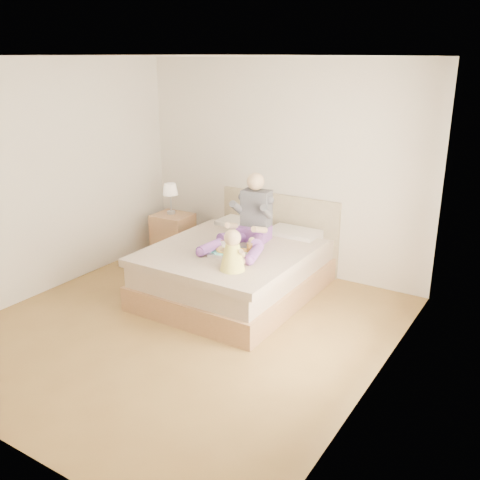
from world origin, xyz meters
The scene contains 7 objects.
room centered at (0.08, 0.01, 1.51)m, with size 4.02×4.22×2.71m.
bed centered at (0.00, 1.08, 0.32)m, with size 1.70×2.18×1.00m.
nightstand centered at (-1.44, 1.63, 0.31)m, with size 0.52×0.47×0.61m.
lamp centered at (-1.48, 1.66, 0.94)m, with size 0.21×0.21×0.43m.
adult centered at (0.09, 1.19, 0.86)m, with size 0.71×1.04×0.84m.
tray centered at (0.11, 0.77, 0.64)m, with size 0.55×0.48×0.13m.
baby centered at (0.37, 0.38, 0.79)m, with size 0.29×0.39×0.44m.
Camera 1 is at (3.16, -3.92, 2.69)m, focal length 40.00 mm.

